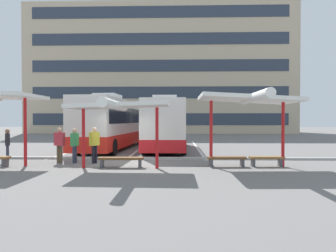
# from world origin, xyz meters

# --- Properties ---
(ground_plane) EXTENTS (160.00, 160.00, 0.00)m
(ground_plane) POSITION_xyz_m (0.00, 0.00, 0.00)
(ground_plane) COLOR slate
(terminal_building) EXTENTS (42.22, 12.59, 23.03)m
(terminal_building) POSITION_xyz_m (0.03, 37.95, 10.14)
(terminal_building) COLOR #C6B293
(terminal_building) RESTS_ON ground
(coach_bus_0) EXTENTS (3.20, 11.56, 3.82)m
(coach_bus_0) POSITION_xyz_m (-1.88, 7.32, 1.77)
(coach_bus_0) COLOR silver
(coach_bus_0) RESTS_ON ground
(coach_bus_1) EXTENTS (2.69, 10.16, 3.68)m
(coach_bus_1) POSITION_xyz_m (1.90, 6.99, 1.71)
(coach_bus_1) COLOR silver
(coach_bus_1) RESTS_ON ground
(lane_stripe_0) EXTENTS (0.16, 14.00, 0.01)m
(lane_stripe_0) POSITION_xyz_m (-4.21, 8.15, 0.00)
(lane_stripe_0) COLOR white
(lane_stripe_0) RESTS_ON ground
(lane_stripe_1) EXTENTS (0.16, 14.00, 0.01)m
(lane_stripe_1) POSITION_xyz_m (0.00, 8.15, 0.00)
(lane_stripe_1) COLOR white
(lane_stripe_1) RESTS_ON ground
(lane_stripe_2) EXTENTS (0.16, 14.00, 0.01)m
(lane_stripe_2) POSITION_xyz_m (4.21, 8.15, 0.00)
(lane_stripe_2) COLOR white
(lane_stripe_2) RESTS_ON ground
(waiting_shelter_1) EXTENTS (4.19, 4.41, 2.85)m
(waiting_shelter_1) POSITION_xyz_m (0.24, -1.81, 2.63)
(waiting_shelter_1) COLOR red
(waiting_shelter_1) RESTS_ON ground
(bench_1) EXTENTS (1.98, 0.47, 0.45)m
(bench_1) POSITION_xyz_m (0.24, -1.36, 0.34)
(bench_1) COLOR brown
(bench_1) RESTS_ON ground
(waiting_shelter_2) EXTENTS (4.18, 4.95, 3.22)m
(waiting_shelter_2) POSITION_xyz_m (5.81, -1.24, 2.96)
(waiting_shelter_2) COLOR red
(waiting_shelter_2) RESTS_ON ground
(bench_2) EXTENTS (1.72, 0.54, 0.45)m
(bench_2) POSITION_xyz_m (4.91, -1.00, 0.34)
(bench_2) COLOR brown
(bench_2) RESTS_ON ground
(bench_3) EXTENTS (1.54, 0.47, 0.45)m
(bench_3) POSITION_xyz_m (6.71, -0.89, 0.33)
(bench_3) COLOR brown
(bench_3) RESTS_ON ground
(platform_kerb) EXTENTS (44.00, 0.24, 0.12)m
(platform_kerb) POSITION_xyz_m (0.00, 1.44, 0.06)
(platform_kerb) COLOR #ADADA8
(platform_kerb) RESTS_ON ground
(waiting_passenger_0) EXTENTS (0.54, 0.35, 1.71)m
(waiting_passenger_0) POSITION_xyz_m (-3.00, -0.01, 0.99)
(waiting_passenger_0) COLOR brown
(waiting_passenger_0) RESTS_ON ground
(waiting_passenger_1) EXTENTS (0.43, 0.52, 1.64)m
(waiting_passenger_1) POSITION_xyz_m (-5.85, 0.48, 0.94)
(waiting_passenger_1) COLOR #33384C
(waiting_passenger_1) RESTS_ON ground
(waiting_passenger_2) EXTENTS (0.43, 0.55, 1.74)m
(waiting_passenger_2) POSITION_xyz_m (-1.26, -0.14, 1.01)
(waiting_passenger_2) COLOR black
(waiting_passenger_2) RESTS_ON ground
(waiting_passenger_3) EXTENTS (0.28, 0.51, 1.67)m
(waiting_passenger_3) POSITION_xyz_m (-2.25, -0.03, 0.97)
(waiting_passenger_3) COLOR #33384C
(waiting_passenger_3) RESTS_ON ground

